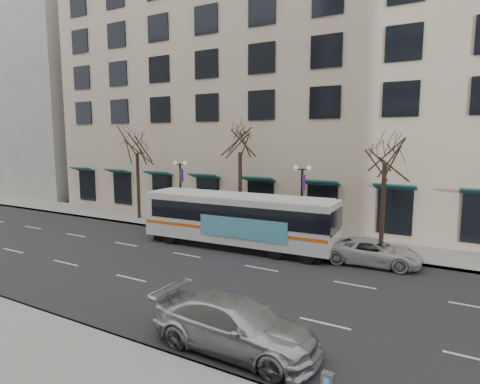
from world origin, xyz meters
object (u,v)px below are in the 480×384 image
Objects in this scene: lamp_post_left at (181,190)px; city_bus at (238,219)px; tree_far_mid at (240,139)px; silver_car at (235,324)px; lamp_post_right at (302,200)px; tree_far_left at (137,141)px; tree_far_right at (386,147)px; white_pickup at (373,252)px.

city_bus is at bearing -22.99° from lamp_post_left.
tree_far_mid is at bearing 115.40° from city_bus.
tree_far_mid reaches higher than silver_car.
lamp_post_right is 4.42m from city_bus.
tree_far_left is 20.00m from tree_far_right.
city_bus reaches higher than white_pickup.
tree_far_mid is at bearing 29.83° from silver_car.
tree_far_left is at bearing 78.24° from white_pickup.
tree_far_right is at bearing 0.00° from tree_far_left.
tree_far_left reaches higher than white_pickup.
tree_far_mid reaches higher than lamp_post_left.
lamp_post_right is at bearing 12.93° from silver_car.
city_bus is 8.36m from white_pickup.
tree_far_right is 1.37× the size of silver_car.
white_pickup is at bearing 2.36° from city_bus.
lamp_post_left is 0.41× the size of city_bus.
tree_far_left is 21.16m from white_pickup.
lamp_post_left is 15.42m from white_pickup.
lamp_post_left reaches higher than city_bus.
city_bus is (11.86, -3.51, -4.82)m from tree_far_left.
tree_far_mid reaches higher than city_bus.
tree_far_left is 1.42× the size of silver_car.
lamp_post_right is (10.00, 0.00, 0.00)m from lamp_post_left.
tree_far_right is 6.11m from lamp_post_right.
tree_far_mid is 12.18m from white_pickup.
tree_far_right is 6.36m from white_pickup.
tree_far_right is at bearing -0.00° from tree_far_mid.
lamp_post_right is at bearing 62.81° from white_pickup.
lamp_post_right is 1.02× the size of white_pickup.
tree_far_left is 10.00m from tree_far_mid.
silver_car is (6.10, -10.84, -1.02)m from city_bus.
tree_far_mid is 1.06× the size of tree_far_right.
tree_far_right is at bearing 2.29° from lamp_post_left.
tree_far_right is 1.58× the size of white_pickup.
silver_car is 11.75m from white_pickup.
tree_far_left reaches higher than tree_far_right.
lamp_post_right is (5.01, -0.60, -3.96)m from tree_far_mid.
lamp_post_right reaches higher than silver_car.
white_pickup is at bearing -87.89° from tree_far_right.
tree_far_mid is (10.00, 0.00, 0.21)m from tree_far_left.
tree_far_mid reaches higher than tree_far_left.
tree_far_left reaches higher than lamp_post_left.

